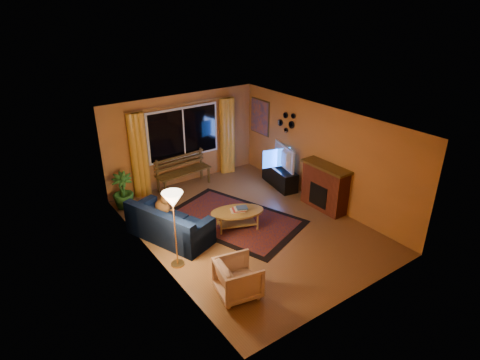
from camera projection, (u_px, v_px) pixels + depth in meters
floor at (247, 226)px, 9.29m from camera, size 4.50×6.00×0.02m
ceiling at (248, 121)px, 8.22m from camera, size 4.50×6.00×0.02m
wall_back at (183, 139)px, 10.98m from camera, size 4.50×0.02×2.50m
wall_left at (152, 205)px, 7.57m from camera, size 0.02×6.00×2.50m
wall_right at (321, 155)px, 9.94m from camera, size 0.02×6.00×2.50m
window at (184, 133)px, 10.85m from camera, size 2.00×0.02×1.30m
curtain_rod at (183, 104)px, 10.48m from camera, size 3.20×0.03×0.03m
curtain_left at (139, 156)px, 10.24m from camera, size 0.36×0.36×2.24m
curtain_right at (227, 136)px, 11.65m from camera, size 0.36×0.36×2.24m
bench at (184, 180)px, 11.02m from camera, size 1.59×0.59×0.47m
potted_plant at (123, 191)px, 9.89m from camera, size 0.61×0.61×0.92m
sofa at (169, 222)px, 8.67m from camera, size 1.43×2.08×0.77m
dog at (162, 203)px, 8.90m from camera, size 0.35×0.49×0.53m
armchair at (238, 277)px, 7.02m from camera, size 0.81×0.84×0.74m
floor_lamp at (175, 230)px, 7.61m from camera, size 0.27×0.27×1.61m
rug at (233, 219)px, 9.51m from camera, size 2.90×3.58×0.02m
coffee_table at (237, 219)px, 9.10m from camera, size 1.58×1.58×0.44m
tv_console at (280, 177)px, 11.12m from camera, size 0.65×1.34×0.54m
television at (281, 157)px, 10.87m from camera, size 0.42×1.11×0.64m
fireplace at (325, 188)px, 9.82m from camera, size 0.40×1.20×1.10m
mirror_cluster at (286, 121)px, 10.64m from camera, size 0.06×0.60×0.56m
painting at (260, 117)px, 11.56m from camera, size 0.04×0.76×0.96m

